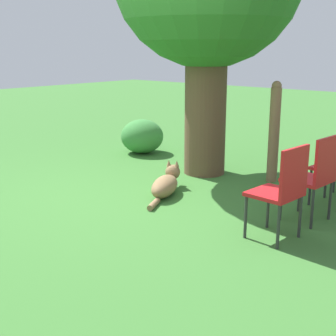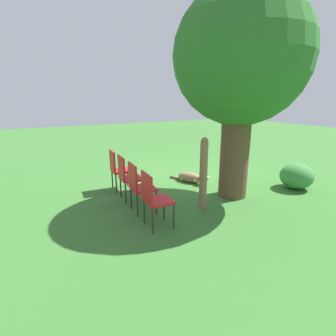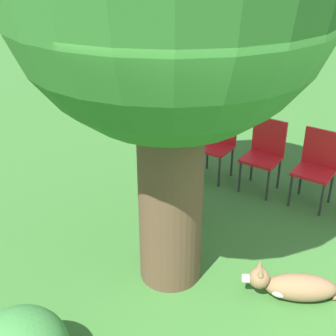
{
  "view_description": "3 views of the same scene",
  "coord_description": "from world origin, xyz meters",
  "px_view_note": "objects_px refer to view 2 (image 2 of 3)",
  "views": [
    {
      "loc": [
        3.99,
        -4.14,
        1.78
      ],
      "look_at": [
        0.36,
        0.08,
        0.34
      ],
      "focal_mm": 50.0,
      "sensor_mm": 36.0,
      "label": 1
    },
    {
      "loc": [
        3.85,
        5.17,
        2.05
      ],
      "look_at": [
        1.35,
        0.67,
        0.65
      ],
      "focal_mm": 28.0,
      "sensor_mm": 36.0,
      "label": 2
    },
    {
      "loc": [
        -3.08,
        -0.55,
        3.06
      ],
      "look_at": [
        0.12,
        1.27,
        1.14
      ],
      "focal_mm": 50.0,
      "sensor_mm": 36.0,
      "label": 3
    }
  ],
  "objects_px": {
    "red_chair_0": "(118,167)",
    "red_chair_1": "(127,175)",
    "red_chair_3": "(153,196)",
    "fence_post": "(203,174)",
    "oak_tree": "(241,60)",
    "dog": "(192,177)",
    "red_chair_2": "(139,184)"
  },
  "relations": [
    {
      "from": "red_chair_0",
      "to": "red_chair_1",
      "type": "height_order",
      "value": "same"
    },
    {
      "from": "red_chair_1",
      "to": "red_chair_3",
      "type": "xyz_separation_m",
      "value": [
        0.05,
        1.32,
        0.0
      ]
    },
    {
      "from": "fence_post",
      "to": "red_chair_0",
      "type": "relative_size",
      "value": 1.48
    },
    {
      "from": "oak_tree",
      "to": "dog",
      "type": "bearing_deg",
      "value": -77.57
    },
    {
      "from": "dog",
      "to": "red_chair_2",
      "type": "xyz_separation_m",
      "value": [
        1.81,
        0.94,
        0.4
      ]
    },
    {
      "from": "red_chair_3",
      "to": "red_chair_0",
      "type": "bearing_deg",
      "value": 92.14
    },
    {
      "from": "dog",
      "to": "fence_post",
      "type": "xyz_separation_m",
      "value": [
        0.71,
        1.39,
        0.55
      ]
    },
    {
      "from": "fence_post",
      "to": "red_chair_3",
      "type": "relative_size",
      "value": 1.48
    },
    {
      "from": "red_chair_1",
      "to": "red_chair_3",
      "type": "distance_m",
      "value": 1.32
    },
    {
      "from": "red_chair_1",
      "to": "red_chair_3",
      "type": "bearing_deg",
      "value": -87.86
    },
    {
      "from": "oak_tree",
      "to": "red_chair_3",
      "type": "bearing_deg",
      "value": 12.37
    },
    {
      "from": "fence_post",
      "to": "red_chair_0",
      "type": "distance_m",
      "value": 2.06
    },
    {
      "from": "fence_post",
      "to": "red_chair_1",
      "type": "distance_m",
      "value": 1.55
    },
    {
      "from": "red_chair_2",
      "to": "red_chair_3",
      "type": "height_order",
      "value": "same"
    },
    {
      "from": "fence_post",
      "to": "red_chair_2",
      "type": "relative_size",
      "value": 1.48
    },
    {
      "from": "dog",
      "to": "red_chair_2",
      "type": "height_order",
      "value": "red_chair_2"
    },
    {
      "from": "red_chair_2",
      "to": "red_chair_3",
      "type": "relative_size",
      "value": 1.0
    },
    {
      "from": "red_chair_1",
      "to": "red_chair_2",
      "type": "bearing_deg",
      "value": -87.86
    },
    {
      "from": "oak_tree",
      "to": "red_chair_3",
      "type": "relative_size",
      "value": 4.44
    },
    {
      "from": "oak_tree",
      "to": "red_chair_0",
      "type": "xyz_separation_m",
      "value": [
        2.01,
        -1.53,
        -2.19
      ]
    },
    {
      "from": "red_chair_1",
      "to": "red_chair_2",
      "type": "relative_size",
      "value": 1.0
    },
    {
      "from": "dog",
      "to": "red_chair_0",
      "type": "height_order",
      "value": "red_chair_0"
    },
    {
      "from": "oak_tree",
      "to": "fence_post",
      "type": "distance_m",
      "value": 2.26
    },
    {
      "from": "oak_tree",
      "to": "red_chair_2",
      "type": "xyz_separation_m",
      "value": [
        2.06,
        -0.2,
        -2.19
      ]
    },
    {
      "from": "red_chair_1",
      "to": "red_chair_3",
      "type": "relative_size",
      "value": 1.0
    },
    {
      "from": "red_chair_0",
      "to": "red_chair_1",
      "type": "xyz_separation_m",
      "value": [
        0.03,
        0.66,
        0.0
      ]
    },
    {
      "from": "fence_post",
      "to": "oak_tree",
      "type": "bearing_deg",
      "value": -165.8
    },
    {
      "from": "oak_tree",
      "to": "dog",
      "type": "relative_size",
      "value": 3.86
    },
    {
      "from": "red_chair_0",
      "to": "dog",
      "type": "bearing_deg",
      "value": -7.84
    },
    {
      "from": "red_chair_1",
      "to": "oak_tree",
      "type": "bearing_deg",
      "value": -18.58
    },
    {
      "from": "red_chair_0",
      "to": "red_chair_2",
      "type": "xyz_separation_m",
      "value": [
        0.05,
        1.32,
        0.0
      ]
    },
    {
      "from": "red_chair_2",
      "to": "red_chair_3",
      "type": "xyz_separation_m",
      "value": [
        0.03,
        0.66,
        0.0
      ]
    }
  ]
}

